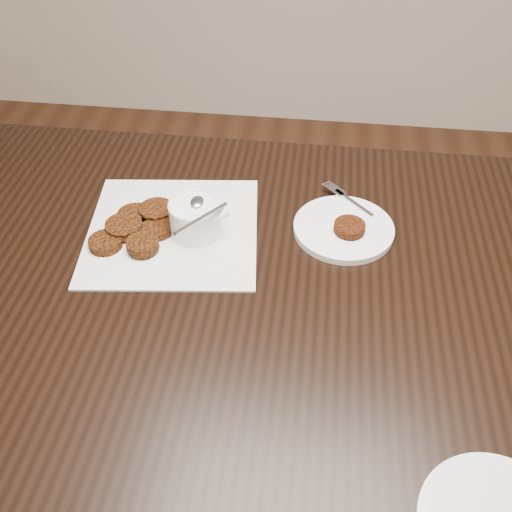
% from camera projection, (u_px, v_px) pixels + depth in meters
% --- Properties ---
extents(table, '(1.44, 0.92, 0.75)m').
position_uv_depth(table, '(264.00, 404.00, 1.26)').
color(table, black).
rests_on(table, floor).
extents(napkin, '(0.36, 0.36, 0.00)m').
position_uv_depth(napkin, '(173.00, 230.00, 1.10)').
color(napkin, white).
rests_on(napkin, table).
extents(sauce_ramekin, '(0.15, 0.15, 0.13)m').
position_uv_depth(sauce_ramekin, '(194.00, 204.00, 1.05)').
color(sauce_ramekin, white).
rests_on(sauce_ramekin, napkin).
extents(patty_cluster, '(0.24, 0.24, 0.02)m').
position_uv_depth(patty_cluster, '(138.00, 226.00, 1.09)').
color(patty_cluster, '#622A0C').
rests_on(patty_cluster, napkin).
extents(plate_with_patty, '(0.27, 0.27, 0.03)m').
position_uv_depth(plate_with_patty, '(344.00, 226.00, 1.10)').
color(plate_with_patty, white).
rests_on(plate_with_patty, table).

